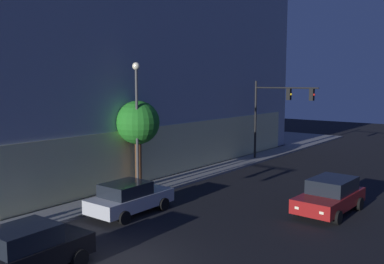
% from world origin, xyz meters
% --- Properties ---
extents(ground_plane, '(120.00, 120.00, 0.00)m').
position_xyz_m(ground_plane, '(0.00, 0.00, 0.00)').
color(ground_plane, black).
extents(modern_building, '(31.78, 21.70, 17.72)m').
position_xyz_m(modern_building, '(13.59, 18.42, 8.77)').
color(modern_building, '#4C4C51').
rests_on(modern_building, ground).
extents(traffic_light_far_corner, '(0.36, 5.49, 6.43)m').
position_xyz_m(traffic_light_far_corner, '(21.05, 4.54, 4.67)').
color(traffic_light_far_corner, black).
rests_on(traffic_light_far_corner, sidewalk_corner).
extents(street_lamp_sidewalk, '(0.44, 0.44, 7.44)m').
position_xyz_m(street_lamp_sidewalk, '(7.19, 6.52, 4.87)').
color(street_lamp_sidewalk, '#414141').
rests_on(street_lamp_sidewalk, sidewalk_corner).
extents(sidewalk_tree, '(2.61, 2.61, 5.24)m').
position_xyz_m(sidewalk_tree, '(7.87, 7.14, 4.03)').
color(sidewalk_tree, brown).
rests_on(sidewalk_tree, sidewalk_corner).
extents(car_black, '(4.08, 2.23, 1.73)m').
position_xyz_m(car_black, '(-2.57, 1.88, 0.88)').
color(car_black, black).
rests_on(car_black, ground).
extents(car_silver, '(4.45, 2.19, 1.60)m').
position_xyz_m(car_silver, '(4.17, 4.09, 0.81)').
color(car_silver, '#B7BABF').
rests_on(car_silver, ground).
extents(car_red, '(4.73, 2.39, 1.70)m').
position_xyz_m(car_red, '(10.48, -3.67, 0.87)').
color(car_red, maroon).
rests_on(car_red, ground).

